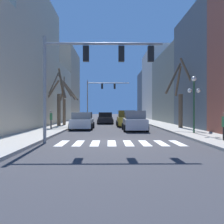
% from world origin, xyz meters
% --- Properties ---
extents(ground_plane, '(240.00, 240.00, 0.00)m').
position_xyz_m(ground_plane, '(0.00, 0.00, 0.00)').
color(ground_plane, '#38383D').
extents(sidewalk_left, '(2.81, 90.00, 0.15)m').
position_xyz_m(sidewalk_left, '(-5.75, 0.00, 0.07)').
color(sidewalk_left, '#ADA89E').
rests_on(sidewalk_left, ground_plane).
extents(sidewalk_right, '(2.81, 90.00, 0.15)m').
position_xyz_m(sidewalk_right, '(5.75, 0.00, 0.07)').
color(sidewalk_right, '#ADA89E').
rests_on(sidewalk_right, ground_plane).
extents(building_row_left, '(6.00, 50.07, 13.99)m').
position_xyz_m(building_row_left, '(-10.15, 19.88, 6.12)').
color(building_row_left, '#BCB299').
rests_on(building_row_left, ground_plane).
extents(building_row_right, '(6.00, 62.06, 13.91)m').
position_xyz_m(building_row_right, '(10.15, 25.77, 5.90)').
color(building_row_right, '#934C3D').
rests_on(building_row_right, ground_plane).
extents(crosswalk_stripes, '(6.75, 2.60, 0.01)m').
position_xyz_m(crosswalk_stripes, '(0.00, -0.69, 0.00)').
color(crosswalk_stripes, white).
rests_on(crosswalk_stripes, ground_plane).
extents(traffic_signal_near, '(6.51, 0.28, 5.82)m').
position_xyz_m(traffic_signal_near, '(-1.65, -0.68, 4.31)').
color(traffic_signal_near, gray).
rests_on(traffic_signal_near, ground_plane).
extents(traffic_signal_far, '(6.93, 0.28, 6.70)m').
position_xyz_m(traffic_signal_far, '(-2.15, 27.95, 4.86)').
color(traffic_signal_far, gray).
rests_on(traffic_signal_far, ground_plane).
extents(street_lamp_right_corner, '(0.95, 0.36, 4.12)m').
position_xyz_m(street_lamp_right_corner, '(5.59, 4.01, 3.07)').
color(street_lamp_right_corner, '#1E4C2D').
rests_on(street_lamp_right_corner, sidewalk_right).
extents(car_driving_away_lane, '(2.00, 4.20, 1.80)m').
position_xyz_m(car_driving_away_lane, '(3.22, 30.75, 0.83)').
color(car_driving_away_lane, white).
rests_on(car_driving_away_lane, ground_plane).
extents(car_parked_left_near, '(2.11, 4.31, 1.77)m').
position_xyz_m(car_parked_left_near, '(1.66, 8.10, 0.82)').
color(car_parked_left_near, silver).
rests_on(car_parked_left_near, ground_plane).
extents(car_at_intersection, '(2.15, 4.39, 1.54)m').
position_xyz_m(car_at_intersection, '(-1.06, 20.44, 0.73)').
color(car_at_intersection, black).
rests_on(car_at_intersection, ground_plane).
extents(car_parked_left_far, '(2.17, 4.88, 1.79)m').
position_xyz_m(car_parked_left_far, '(1.33, 14.44, 0.83)').
color(car_parked_left_far, '#A38423').
rests_on(car_parked_left_far, ground_plane).
extents(car_parked_left_mid, '(2.17, 4.41, 1.62)m').
position_xyz_m(car_parked_left_mid, '(-3.14, 10.01, 0.76)').
color(car_parked_left_mid, white).
rests_on(car_parked_left_mid, ground_plane).
extents(pedestrian_near_right_corner, '(0.31, 0.70, 1.65)m').
position_xyz_m(pedestrian_near_right_corner, '(-5.87, 8.98, 1.13)').
color(pedestrian_near_right_corner, '#4C4C51').
rests_on(pedestrian_near_right_corner, sidewalk_left).
extents(street_tree_right_near, '(3.52, 3.06, 6.68)m').
position_xyz_m(street_tree_right_near, '(6.23, 9.93, 3.24)').
color(street_tree_right_near, brown).
rests_on(street_tree_right_near, sidewalk_right).
extents(street_tree_right_far, '(2.79, 4.52, 6.21)m').
position_xyz_m(street_tree_right_far, '(-5.90, 13.19, 3.18)').
color(street_tree_right_far, brown).
rests_on(street_tree_right_far, sidewalk_left).
extents(street_tree_left_mid, '(2.16, 2.19, 5.48)m').
position_xyz_m(street_tree_left_mid, '(-5.53, 14.77, 2.54)').
color(street_tree_left_mid, brown).
rests_on(street_tree_left_mid, sidewalk_left).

